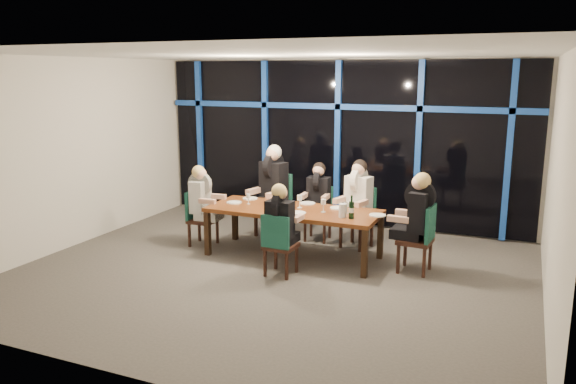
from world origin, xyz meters
name	(u,v)px	position (x,y,z in m)	size (l,w,h in m)	color
room	(270,129)	(0.00, 0.00, 2.02)	(7.04, 7.00, 3.02)	#56514C
window_wall	(339,140)	(0.01, 2.93, 1.55)	(6.86, 0.43, 2.94)	black
dining_table	(293,213)	(0.00, 0.80, 0.68)	(2.60, 1.00, 0.75)	brown
chair_far_left	(276,201)	(-0.74, 1.79, 0.60)	(0.61, 0.61, 1.07)	black
chair_far_mid	(319,210)	(0.04, 1.84, 0.50)	(0.44, 0.44, 0.89)	black
chair_far_right	(359,213)	(0.77, 1.72, 0.54)	(0.55, 0.55, 0.97)	black
chair_end_left	(199,215)	(-1.65, 0.76, 0.50)	(0.44, 0.44, 0.89)	black
chair_end_right	(422,235)	(1.91, 0.86, 0.54)	(0.48, 0.48, 0.97)	black
chair_near_mid	(278,242)	(0.14, -0.06, 0.49)	(0.42, 0.42, 0.89)	black
diner_far_left	(272,178)	(-0.76, 1.70, 1.02)	(0.61, 0.72, 1.04)	black
diner_far_mid	(318,190)	(0.04, 1.77, 0.86)	(0.46, 0.57, 0.87)	black
diner_far_right	(357,191)	(0.75, 1.64, 0.92)	(0.55, 0.65, 0.94)	silver
diner_end_left	(202,194)	(-1.57, 0.77, 0.86)	(0.57, 0.46, 0.87)	black
diner_end_right	(417,208)	(1.83, 0.87, 0.93)	(0.62, 0.50, 0.95)	black
diner_near_mid	(281,216)	(0.14, 0.02, 0.85)	(0.45, 0.56, 0.86)	black
plate_far_left	(250,198)	(-0.91, 1.15, 0.76)	(0.24, 0.24, 0.01)	white
plate_far_mid	(308,203)	(0.07, 1.21, 0.76)	(0.24, 0.24, 0.01)	white
plate_far_right	(338,208)	(0.61, 1.10, 0.76)	(0.24, 0.24, 0.01)	white
plate_end_left	(234,202)	(-1.01, 0.80, 0.76)	(0.24, 0.24, 0.01)	white
plate_end_right	(377,215)	(1.27, 0.90, 0.76)	(0.24, 0.24, 0.01)	white
plate_near_mid	(298,213)	(0.16, 0.58, 0.76)	(0.24, 0.24, 0.01)	white
wine_bottle	(351,210)	(0.97, 0.60, 0.88)	(0.08, 0.08, 0.33)	black
water_pitcher	(343,210)	(0.83, 0.62, 0.85)	(0.12, 0.11, 0.20)	silver
tea_light	(278,209)	(-0.18, 0.65, 0.76)	(0.05, 0.05, 0.03)	#F69E49
wine_glass_a	(276,202)	(-0.21, 0.62, 0.88)	(0.07, 0.07, 0.17)	silver
wine_glass_b	(300,199)	(0.06, 0.90, 0.89)	(0.08, 0.08, 0.20)	white
wine_glass_c	(323,203)	(0.48, 0.79, 0.89)	(0.07, 0.07, 0.19)	silver
wine_glass_d	(248,197)	(-0.77, 0.83, 0.86)	(0.06, 0.06, 0.16)	white
wine_glass_e	(349,205)	(0.85, 0.88, 0.88)	(0.07, 0.07, 0.17)	white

